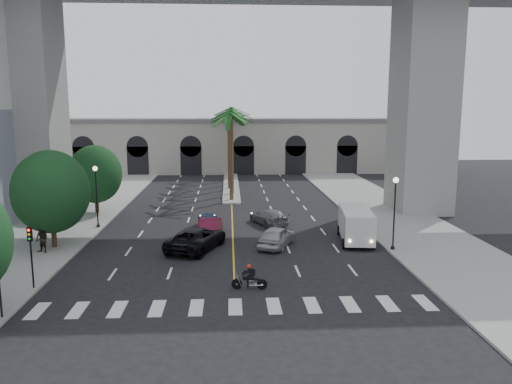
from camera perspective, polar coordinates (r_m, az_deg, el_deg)
The scene contains 25 objects.
ground at distance 27.82m, azimuth -2.43°, elevation -11.78°, with size 140.00×140.00×0.00m, color black.
sidewalk_left at distance 44.63m, azimuth -22.39°, elevation -4.18°, with size 8.00×100.00×0.15m, color gray.
sidewalk_right at distance 44.81m, azimuth 16.91°, elevation -3.81°, with size 8.00×100.00×0.15m, color gray.
median at distance 64.69m, azimuth -2.87°, elevation 0.65°, with size 2.00×24.00×0.20m, color gray.
pier_building at distance 81.12m, azimuth -2.96°, elevation 5.42°, with size 71.00×10.50×8.50m.
bridge at distance 48.78m, azimuth 1.32°, elevation 19.47°, with size 75.00×13.00×26.00m.
palm_a at distance 53.92m, azimuth -2.89°, elevation 8.47°, with size 3.20×3.20×10.30m.
palm_b at distance 57.92m, azimuth -2.81°, elevation 8.82°, with size 3.20×3.20×10.60m.
palm_c at distance 61.92m, azimuth -3.11°, elevation 8.44°, with size 3.20×3.20×10.10m.
palm_d at distance 65.91m, azimuth -2.81°, elevation 9.15°, with size 3.20×3.20×10.90m.
palm_e at distance 69.92m, azimuth -3.04°, elevation 8.79°, with size 3.20×3.20×10.40m.
palm_f at distance 73.91m, azimuth -2.81°, elevation 9.05°, with size 3.20×3.20×10.70m.
street_tree_mid at distance 38.56m, azimuth -22.38°, elevation 0.02°, with size 5.44×5.44×7.21m.
street_tree_far at distance 49.96m, azimuth -17.89°, elevation 1.95°, with size 5.04×5.04×6.68m.
lamp_post_left_far at distance 43.91m, azimuth -17.79°, elevation 0.07°, with size 0.40×0.40×5.35m.
lamp_post_right at distance 36.52m, azimuth 15.56°, elevation -1.68°, with size 0.40×0.40×5.35m.
traffic_signal_far at distance 30.51m, azimuth -24.35°, elevation -5.75°, with size 0.25×0.18×3.65m.
motorcycle_rider at distance 28.53m, azimuth -0.64°, elevation -9.80°, with size 2.03×0.55×1.46m.
car_a at distance 36.98m, azimuth 2.36°, elevation -5.09°, with size 1.83×4.54×1.55m, color #A4A4A8.
car_b at distance 39.98m, azimuth -5.19°, elevation -3.96°, with size 1.69×4.83×1.59m, color #531025.
car_c at distance 36.46m, azimuth -6.81°, elevation -5.27°, with size 2.75×5.96×1.66m, color black.
car_d at distance 43.84m, azimuth 1.46°, elevation -2.87°, with size 1.91×4.71×1.37m, color slate.
car_e at distance 42.58m, azimuth -5.55°, elevation -3.27°, with size 1.64×4.07×1.39m, color #101F4D.
cargo_van at distance 38.89m, azimuth 11.35°, elevation -3.60°, with size 2.98×6.09×2.49m.
pedestrian_b at distance 37.88m, azimuth -23.28°, elevation -4.98°, with size 0.94×0.73×1.94m, color black.
Camera 1 is at (-0.26, -25.91, 10.13)m, focal length 35.00 mm.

